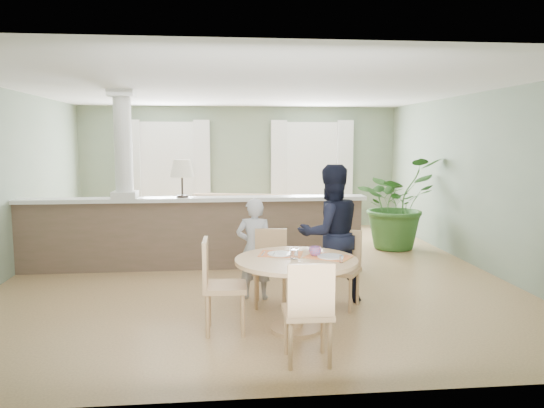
{
  "coord_description": "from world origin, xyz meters",
  "views": [
    {
      "loc": [
        -0.52,
        -7.86,
        1.99
      ],
      "look_at": [
        0.19,
        -1.0,
        1.14
      ],
      "focal_mm": 35.0,
      "sensor_mm": 36.0,
      "label": 1
    }
  ],
  "objects": [
    {
      "name": "ground",
      "position": [
        0.0,
        0.0,
        0.0
      ],
      "size": [
        8.0,
        8.0,
        0.0
      ],
      "primitive_type": "plane",
      "color": "tan",
      "rests_on": "ground"
    },
    {
      "name": "room_shell",
      "position": [
        -0.03,
        0.63,
        1.81
      ],
      "size": [
        7.02,
        8.02,
        2.71
      ],
      "color": "gray",
      "rests_on": "ground"
    },
    {
      "name": "pony_wall",
      "position": [
        -0.99,
        0.2,
        0.71
      ],
      "size": [
        5.32,
        0.38,
        2.7
      ],
      "color": "brown",
      "rests_on": "ground"
    },
    {
      "name": "sofa",
      "position": [
        0.07,
        1.94,
        0.46
      ],
      "size": [
        3.39,
        2.0,
        0.93
      ],
      "primitive_type": "imported",
      "rotation": [
        0.0,
        0.0,
        -0.25
      ],
      "color": "#9A8054",
      "rests_on": "ground"
    },
    {
      "name": "houseplant",
      "position": [
        2.7,
        1.41,
        0.83
      ],
      "size": [
        1.94,
        1.87,
        1.66
      ],
      "primitive_type": "imported",
      "rotation": [
        0.0,
        0.0,
        0.53
      ],
      "color": "#315E25",
      "rests_on": "ground"
    },
    {
      "name": "dining_table",
      "position": [
        0.28,
        -2.57,
        0.61
      ],
      "size": [
        1.27,
        1.27,
        0.86
      ],
      "rotation": [
        0.0,
        0.0,
        -0.25
      ],
      "color": "tan",
      "rests_on": "ground"
    },
    {
      "name": "chair_far_boy",
      "position": [
        0.11,
        -1.64,
        0.5
      ],
      "size": [
        0.46,
        0.46,
        0.9
      ],
      "rotation": [
        0.0,
        0.0,
        -0.13
      ],
      "color": "tan",
      "rests_on": "ground"
    },
    {
      "name": "chair_far_man",
      "position": [
        0.95,
        -1.8,
        0.5
      ],
      "size": [
        0.56,
        0.56,
        0.9
      ],
      "rotation": [
        0.0,
        0.0,
        -0.52
      ],
      "color": "tan",
      "rests_on": "ground"
    },
    {
      "name": "chair_near",
      "position": [
        0.26,
        -3.43,
        0.52
      ],
      "size": [
        0.43,
        0.43,
        0.94
      ],
      "rotation": [
        0.0,
        0.0,
        3.13
      ],
      "color": "tan",
      "rests_on": "ground"
    },
    {
      "name": "chair_side",
      "position": [
        -0.53,
        -2.53,
        0.54
      ],
      "size": [
        0.45,
        0.45,
        0.97
      ],
      "rotation": [
        0.0,
        0.0,
        1.54
      ],
      "color": "tan",
      "rests_on": "ground"
    },
    {
      "name": "child_person",
      "position": [
        -0.07,
        -1.41,
        0.63
      ],
      "size": [
        0.51,
        0.39,
        1.27
      ],
      "primitive_type": "imported",
      "rotation": [
        0.0,
        0.0,
        2.95
      ],
      "color": "#A7A7AC",
      "rests_on": "ground"
    },
    {
      "name": "man_person",
      "position": [
        0.83,
        -1.63,
        0.84
      ],
      "size": [
        0.94,
        0.81,
        1.69
      ],
      "primitive_type": "imported",
      "rotation": [
        0.0,
        0.0,
        3.37
      ],
      "color": "black",
      "rests_on": "ground"
    }
  ]
}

